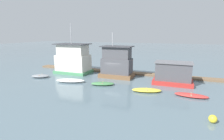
{
  "coord_description": "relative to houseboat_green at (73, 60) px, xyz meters",
  "views": [
    {
      "loc": [
        9.41,
        -25.71,
        7.01
      ],
      "look_at": [
        0.0,
        -1.0,
        1.4
      ],
      "focal_mm": 28.0,
      "sensor_mm": 36.0,
      "label": 1
    }
  ],
  "objects": [
    {
      "name": "dock_walkway",
      "position": [
        7.96,
        2.82,
        -2.25
      ],
      "size": [
        33.8,
        1.61,
        0.3
      ],
      "primitive_type": "cube",
      "color": "brown",
      "rests_on": "ground_plane"
    },
    {
      "name": "dinghy_white",
      "position": [
        3.05,
        -5.52,
        -2.14
      ],
      "size": [
        4.38,
        2.43,
        0.51
      ],
      "color": "white",
      "rests_on": "ground_plane"
    },
    {
      "name": "houseboat_green",
      "position": [
        0.0,
        0.0,
        0.0
      ],
      "size": [
        6.06,
        3.89,
        8.71
      ],
      "color": "#4C9360",
      "rests_on": "ground_plane"
    },
    {
      "name": "dinghy_red",
      "position": [
        19.08,
        -5.73,
        -2.22
      ],
      "size": [
        3.63,
        1.46,
        0.35
      ],
      "color": "red",
      "rests_on": "ground_plane"
    },
    {
      "name": "buoy_yellow",
      "position": [
        20.33,
        -11.43,
        -2.08
      ],
      "size": [
        0.65,
        0.65,
        0.65
      ],
      "primitive_type": "sphere",
      "color": "yellow",
      "rests_on": "ground_plane"
    },
    {
      "name": "houseboat_red",
      "position": [
        16.91,
        -1.02,
        -0.92
      ],
      "size": [
        5.32,
        3.29,
        3.11
      ],
      "color": "red",
      "rests_on": "ground_plane"
    },
    {
      "name": "houseboat_brown",
      "position": [
        8.27,
        -0.1,
        -0.13
      ],
      "size": [
        5.31,
        3.31,
        7.12
      ],
      "color": "brown",
      "rests_on": "ground_plane"
    },
    {
      "name": "ground_plane",
      "position": [
        7.96,
        -0.5,
        -2.4
      ],
      "size": [
        200.0,
        200.0,
        0.0
      ],
      "primitive_type": "plane",
      "color": "slate"
    },
    {
      "name": "dinghy_yellow",
      "position": [
        14.1,
        -5.76,
        -2.19
      ],
      "size": [
        3.79,
        2.23,
        0.41
      ],
      "color": "yellow",
      "rests_on": "ground_plane"
    },
    {
      "name": "dinghy_grey",
      "position": [
        -3.05,
        -4.85,
        -2.15
      ],
      "size": [
        3.15,
        2.29,
        0.5
      ],
      "color": "gray",
      "rests_on": "ground_plane"
    },
    {
      "name": "dinghy_green",
      "position": [
        7.97,
        -5.15,
        -2.18
      ],
      "size": [
        3.43,
        2.26,
        0.42
      ],
      "color": "#47844C",
      "rests_on": "ground_plane"
    }
  ]
}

